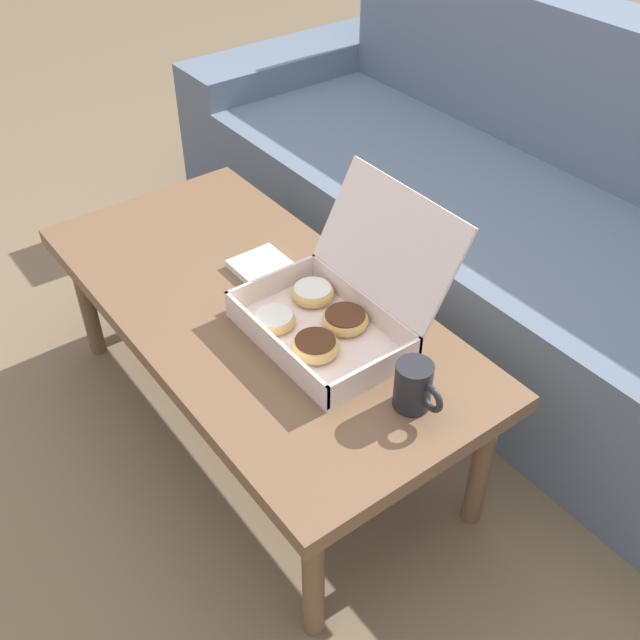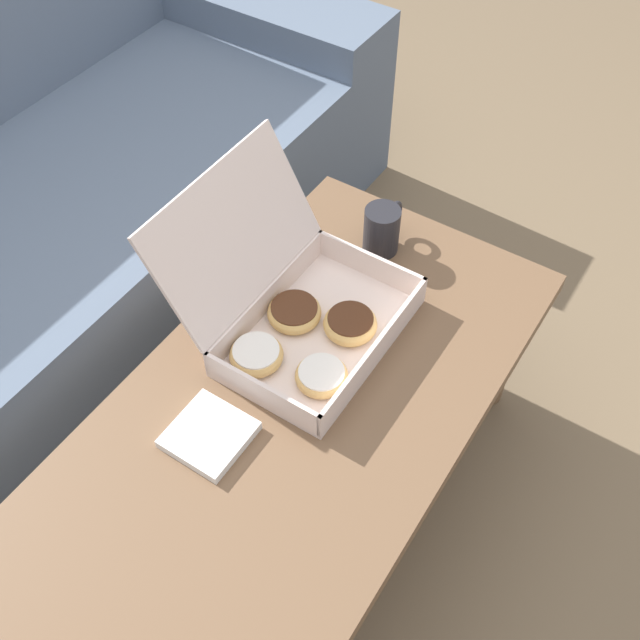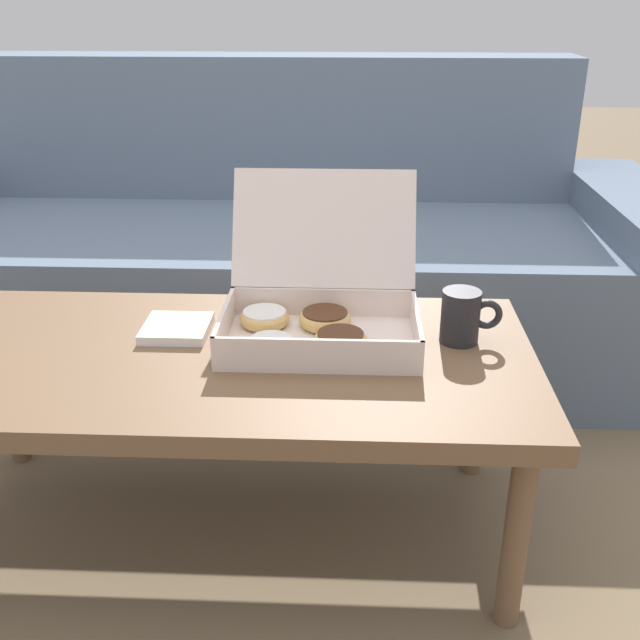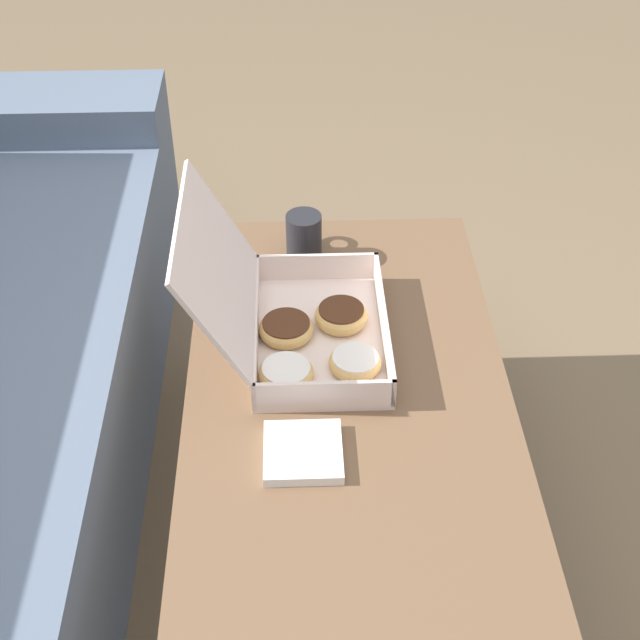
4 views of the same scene
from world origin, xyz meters
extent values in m
plane|color=#756047|center=(0.00, 0.00, 0.00)|extent=(12.00, 12.00, 0.00)
cube|color=slate|center=(0.00, 0.66, 0.21)|extent=(1.84, 0.63, 0.42)
cube|color=slate|center=(1.04, 0.76, 0.26)|extent=(0.24, 0.83, 0.52)
cube|color=brown|center=(0.00, -0.07, 0.39)|extent=(1.19, 0.57, 0.04)
cylinder|color=brown|center=(0.53, -0.30, 0.18)|extent=(0.04, 0.04, 0.37)
cylinder|color=brown|center=(0.53, 0.16, 0.18)|extent=(0.04, 0.04, 0.37)
cube|color=silver|center=(0.19, -0.02, 0.41)|extent=(0.37, 0.25, 0.01)
cube|color=silver|center=(0.19, -0.14, 0.45)|extent=(0.37, 0.01, 0.06)
cube|color=silver|center=(0.19, 0.10, 0.45)|extent=(0.37, 0.01, 0.06)
cube|color=silver|center=(0.01, -0.02, 0.45)|extent=(0.01, 0.25, 0.06)
cube|color=silver|center=(0.37, -0.02, 0.45)|extent=(0.01, 0.25, 0.06)
cube|color=silver|center=(0.19, 0.16, 0.58)|extent=(0.37, 0.12, 0.22)
torus|color=#E0B266|center=(0.10, -0.08, 0.43)|extent=(0.10, 0.10, 0.03)
cylinder|color=white|center=(0.10, -0.08, 0.44)|extent=(0.08, 0.08, 0.01)
torus|color=#E0B266|center=(0.20, 0.04, 0.43)|extent=(0.10, 0.10, 0.03)
cylinder|color=#472614|center=(0.20, 0.04, 0.44)|extent=(0.09, 0.09, 0.01)
torus|color=#E0B266|center=(0.23, -0.07, 0.43)|extent=(0.10, 0.10, 0.03)
cylinder|color=#472614|center=(0.23, -0.07, 0.45)|extent=(0.09, 0.09, 0.02)
torus|color=#E0B266|center=(0.08, 0.04, 0.43)|extent=(0.10, 0.10, 0.03)
cylinder|color=white|center=(0.08, 0.04, 0.44)|extent=(0.09, 0.09, 0.01)
cylinder|color=#232328|center=(0.46, 0.00, 0.46)|extent=(0.07, 0.07, 0.10)
torus|color=#232328|center=(0.51, 0.00, 0.47)|extent=(0.06, 0.01, 0.06)
cube|color=white|center=(-0.09, 0.01, 0.42)|extent=(0.13, 0.13, 0.02)
camera|label=1|loc=(1.17, -0.76, 1.47)|focal=42.00mm
camera|label=2|loc=(-0.54, -0.50, 1.51)|focal=42.00mm
camera|label=3|loc=(0.25, -1.31, 1.04)|focal=42.00mm
camera|label=4|loc=(-1.07, 0.02, 1.51)|focal=50.00mm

